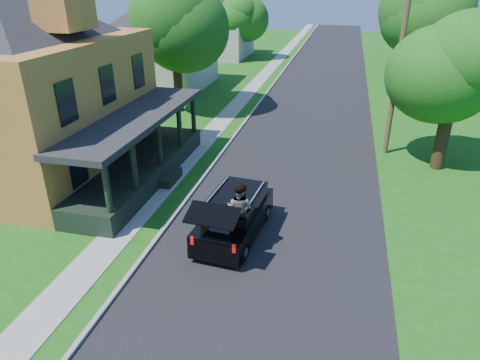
% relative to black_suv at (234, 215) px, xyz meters
% --- Properties ---
extents(ground, '(140.00, 140.00, 0.00)m').
position_rel_black_suv_xyz_m(ground, '(1.40, -2.35, -0.83)').
color(ground, '#1A5511').
rests_on(ground, ground).
extents(street, '(8.00, 120.00, 0.02)m').
position_rel_black_suv_xyz_m(street, '(1.40, 17.65, -0.83)').
color(street, black).
rests_on(street, ground).
extents(curb, '(0.15, 120.00, 0.12)m').
position_rel_black_suv_xyz_m(curb, '(-2.65, 17.65, -0.83)').
color(curb, gray).
rests_on(curb, ground).
extents(sidewalk, '(1.30, 120.00, 0.03)m').
position_rel_black_suv_xyz_m(sidewalk, '(-4.20, 17.65, -0.83)').
color(sidewalk, gray).
rests_on(sidewalk, ground).
extents(front_walk, '(6.50, 1.20, 0.03)m').
position_rel_black_suv_xyz_m(front_walk, '(-8.10, 3.65, -0.83)').
color(front_walk, gray).
rests_on(front_walk, ground).
extents(main_house, '(15.56, 15.56, 10.10)m').
position_rel_black_suv_xyz_m(main_house, '(-11.40, 3.65, 4.09)').
color(main_house, '#BA8936').
rests_on(main_house, ground).
extents(neighbor_house_mid, '(12.78, 12.78, 8.30)m').
position_rel_black_suv_xyz_m(neighbor_house_mid, '(-12.10, 21.65, 3.36)').
color(neighbor_house_mid, '#B6B2A2').
rests_on(neighbor_house_mid, ground).
extents(neighbor_house_far, '(12.78, 12.78, 8.30)m').
position_rel_black_suv_xyz_m(neighbor_house_far, '(-12.10, 37.65, 3.36)').
color(neighbor_house_far, '#B6B2A2').
rests_on(neighbor_house_far, ground).
extents(black_suv, '(2.14, 4.78, 2.17)m').
position_rel_black_suv_xyz_m(black_suv, '(0.00, 0.00, 0.00)').
color(black_suv, black).
rests_on(black_suv, ground).
extents(skateboarder, '(1.07, 0.92, 1.91)m').
position_rel_black_suv_xyz_m(skateboarder, '(0.40, -0.85, 0.76)').
color(skateboarder, black).
rests_on(skateboarder, ground).
extents(skateboard, '(0.59, 0.45, 0.84)m').
position_rel_black_suv_xyz_m(skateboard, '(0.25, -1.01, -0.46)').
color(skateboard, '#A21C0D').
rests_on(skateboard, ground).
extents(tree_left_mid, '(6.97, 6.98, 9.48)m').
position_rel_black_suv_xyz_m(tree_left_mid, '(-7.84, 14.83, 5.17)').
color(tree_left_mid, black).
rests_on(tree_left_mid, ground).
extents(tree_left_far, '(6.59, 6.32, 7.80)m').
position_rel_black_suv_xyz_m(tree_left_far, '(-8.42, 36.44, 4.20)').
color(tree_left_far, black).
rests_on(tree_left_far, ground).
extents(tree_right_near, '(5.45, 5.15, 7.94)m').
position_rel_black_suv_xyz_m(tree_right_near, '(8.22, 8.36, 4.44)').
color(tree_right_near, black).
rests_on(tree_right_near, ground).
extents(tree_right_mid, '(7.11, 7.17, 10.10)m').
position_rel_black_suv_xyz_m(tree_right_mid, '(8.78, 22.76, 5.84)').
color(tree_right_mid, black).
rests_on(tree_right_mid, ground).
extents(tree_right_far, '(6.14, 5.81, 8.24)m').
position_rel_black_suv_xyz_m(tree_right_far, '(10.20, 40.06, 4.66)').
color(tree_right_far, black).
rests_on(tree_right_far, ground).
extents(utility_pole_near, '(1.62, 0.37, 9.52)m').
position_rel_black_suv_xyz_m(utility_pole_near, '(5.90, 9.84, 4.08)').
color(utility_pole_near, '#473721').
rests_on(utility_pole_near, ground).
extents(utility_pole_far, '(1.43, 0.50, 9.21)m').
position_rel_black_suv_xyz_m(utility_pole_far, '(8.40, 32.69, 3.91)').
color(utility_pole_far, '#473721').
rests_on(utility_pole_far, ground).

